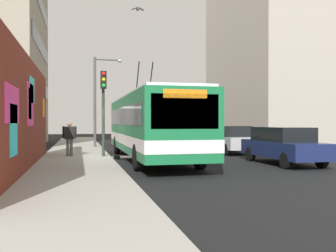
% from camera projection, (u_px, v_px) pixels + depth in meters
% --- Properties ---
extents(ground_plane, '(80.00, 80.00, 0.00)m').
position_uv_depth(ground_plane, '(111.00, 160.00, 17.70)').
color(ground_plane, black).
extents(sidewalk_slab, '(48.00, 3.20, 0.15)m').
position_uv_depth(sidewalk_slab, '(77.00, 159.00, 17.32)').
color(sidewalk_slab, '#9E9B93').
rests_on(sidewalk_slab, ground_plane).
extents(graffiti_wall, '(13.91, 0.32, 4.12)m').
position_uv_depth(graffiti_wall, '(24.00, 114.00, 12.96)').
color(graffiti_wall, maroon).
rests_on(graffiti_wall, ground_plane).
extents(building_far_right, '(13.86, 9.80, 19.20)m').
position_uv_depth(building_far_right, '(279.00, 40.00, 35.25)').
color(building_far_right, '#B2A899').
rests_on(building_far_right, ground_plane).
extents(city_bus, '(11.97, 2.68, 4.85)m').
position_uv_depth(city_bus, '(150.00, 124.00, 17.63)').
color(city_bus, '#19723F').
rests_on(city_bus, ground_plane).
extents(parked_car_navy, '(4.63, 1.77, 1.58)m').
position_uv_depth(parked_car_navy, '(283.00, 145.00, 15.93)').
color(parked_car_navy, navy).
rests_on(parked_car_navy, ground_plane).
extents(parked_car_silver, '(4.16, 1.80, 1.58)m').
position_uv_depth(parked_car_silver, '(230.00, 139.00, 21.41)').
color(parked_car_silver, '#B7B7BC').
rests_on(parked_car_silver, ground_plane).
extents(parked_car_champagne, '(4.84, 1.78, 1.58)m').
position_uv_depth(parked_car_champagne, '(197.00, 135.00, 27.47)').
color(parked_car_champagne, '#C6B793').
rests_on(parked_car_champagne, ground_plane).
extents(parked_car_red, '(4.52, 1.83, 1.58)m').
position_uv_depth(parked_car_red, '(176.00, 133.00, 33.23)').
color(parked_car_red, '#B21E19').
rests_on(parked_car_red, ground_plane).
extents(pedestrian_midblock, '(0.22, 0.67, 1.66)m').
position_uv_depth(pedestrian_midblock, '(70.00, 136.00, 17.98)').
color(pedestrian_midblock, '#595960').
rests_on(pedestrian_midblock, sidewalk_slab).
extents(traffic_light, '(0.49, 0.28, 4.11)m').
position_uv_depth(traffic_light, '(103.00, 99.00, 17.79)').
color(traffic_light, '#2D382D').
rests_on(traffic_light, sidewalk_slab).
extents(street_lamp, '(0.44, 1.89, 5.98)m').
position_uv_depth(street_lamp, '(98.00, 95.00, 24.82)').
color(street_lamp, '#4C4C51').
rests_on(street_lamp, sidewalk_slab).
extents(flying_pigeons, '(0.32, 0.55, 0.15)m').
position_uv_depth(flying_pigeons, '(138.00, 9.00, 16.03)').
color(flying_pigeons, slate).
extents(curbside_puddle, '(2.10, 2.10, 0.00)m').
position_uv_depth(curbside_puddle, '(121.00, 158.00, 18.84)').
color(curbside_puddle, black).
rests_on(curbside_puddle, ground_plane).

